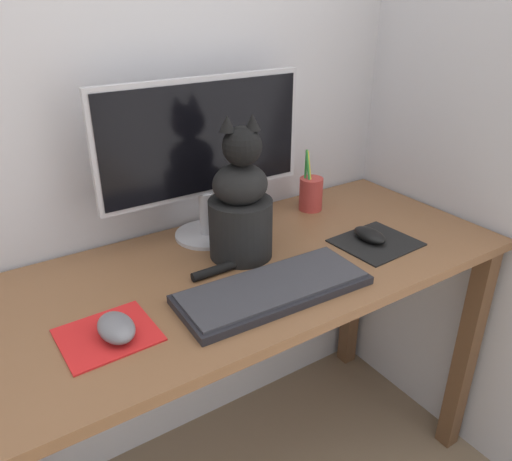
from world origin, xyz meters
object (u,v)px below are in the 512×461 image
(cat, at_px, (240,207))
(monitor, at_px, (204,149))
(computer_mouse_right, at_px, (370,235))
(keyboard, at_px, (273,289))
(pen_cup, at_px, (311,193))
(computer_mouse_left, at_px, (116,328))

(cat, bearing_deg, monitor, 117.37)
(computer_mouse_right, bearing_deg, cat, 159.17)
(keyboard, xyz_separation_m, cat, (0.03, 0.18, 0.12))
(cat, distance_m, pen_cup, 0.36)
(computer_mouse_right, bearing_deg, monitor, 142.49)
(computer_mouse_right, bearing_deg, computer_mouse_left, -177.85)
(monitor, xyz_separation_m, cat, (0.02, -0.14, -0.11))
(pen_cup, bearing_deg, computer_mouse_right, -91.16)
(monitor, bearing_deg, cat, -82.20)
(cat, bearing_deg, computer_mouse_right, -1.27)
(monitor, xyz_separation_m, computer_mouse_right, (0.34, -0.26, -0.22))
(keyboard, bearing_deg, cat, 82.45)
(computer_mouse_left, bearing_deg, monitor, 39.42)
(computer_mouse_left, bearing_deg, cat, 21.91)
(computer_mouse_left, distance_m, computer_mouse_right, 0.68)
(computer_mouse_right, relative_size, pen_cup, 0.56)
(keyboard, distance_m, pen_cup, 0.47)
(computer_mouse_left, relative_size, pen_cup, 0.56)
(monitor, distance_m, computer_mouse_right, 0.48)
(keyboard, relative_size, computer_mouse_left, 4.25)
(computer_mouse_right, xyz_separation_m, pen_cup, (0.01, 0.25, 0.03))
(computer_mouse_right, bearing_deg, keyboard, -169.77)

